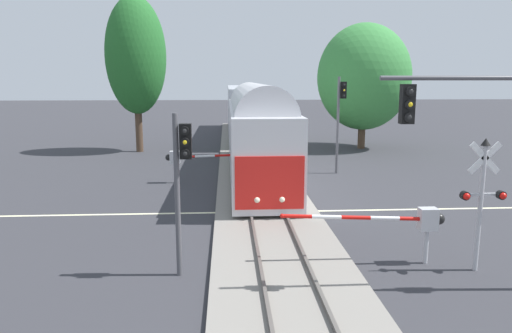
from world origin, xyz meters
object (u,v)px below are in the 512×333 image
(crossing_gate_near, at_px, (412,221))
(crossing_signal_mast, at_px, (482,191))
(traffic_signal_near_right, at_px, (510,125))
(commuter_train, at_px, (248,117))
(traffic_signal_median, at_px, (181,169))
(crossing_gate_far, at_px, (188,158))
(oak_behind_train, at_px, (136,56))
(traffic_signal_far_side, at_px, (340,109))
(oak_far_right, at_px, (364,77))

(crossing_gate_near, bearing_deg, crossing_signal_mast, -20.91)
(crossing_gate_near, height_order, crossing_signal_mast, crossing_signal_mast)
(crossing_gate_near, bearing_deg, traffic_signal_near_right, -53.16)
(commuter_train, xyz_separation_m, traffic_signal_median, (-2.98, -23.95, 0.44))
(traffic_signal_median, bearing_deg, crossing_gate_near, 3.97)
(crossing_gate_near, xyz_separation_m, crossing_gate_far, (-7.91, 12.45, 0.00))
(crossing_gate_near, relative_size, crossing_gate_far, 0.85)
(crossing_gate_near, height_order, traffic_signal_near_right, traffic_signal_near_right)
(crossing_gate_near, relative_size, oak_behind_train, 0.43)
(crossing_gate_far, xyz_separation_m, traffic_signal_far_side, (9.02, 2.19, 2.51))
(crossing_signal_mast, bearing_deg, oak_far_right, 81.92)
(commuter_train, height_order, oak_far_right, oak_far_right)
(crossing_gate_far, bearing_deg, commuter_train, 70.70)
(oak_behind_train, bearing_deg, crossing_gate_near, -62.53)
(oak_far_right, relative_size, oak_behind_train, 0.85)
(traffic_signal_far_side, distance_m, oak_far_right, 11.55)
(commuter_train, relative_size, traffic_signal_far_side, 7.00)
(crossing_signal_mast, distance_m, oak_far_right, 26.32)
(crossing_gate_near, xyz_separation_m, traffic_signal_far_side, (1.11, 14.64, 2.52))
(oak_far_right, bearing_deg, traffic_signal_near_right, -98.10)
(crossing_gate_far, height_order, traffic_signal_far_side, traffic_signal_far_side)
(commuter_train, distance_m, traffic_signal_far_side, 10.28)
(commuter_train, bearing_deg, traffic_signal_median, -97.10)
(crossing_signal_mast, relative_size, traffic_signal_far_side, 0.69)
(crossing_gate_near, height_order, oak_far_right, oak_far_right)
(traffic_signal_near_right, xyz_separation_m, oak_far_right, (3.88, 27.27, 1.28))
(traffic_signal_median, distance_m, traffic_signal_near_right, 8.88)
(traffic_signal_far_side, height_order, traffic_signal_near_right, traffic_signal_near_right)
(traffic_signal_far_side, relative_size, oak_far_right, 0.58)
(traffic_signal_median, distance_m, oak_far_right, 28.66)
(crossing_gate_far, xyz_separation_m, oak_behind_train, (-4.77, 11.95, 6.04))
(traffic_signal_near_right, bearing_deg, commuter_train, 102.44)
(traffic_signal_far_side, xyz_separation_m, oak_far_right, (4.35, 10.53, 1.93))
(commuter_train, bearing_deg, crossing_gate_far, -109.30)
(commuter_train, distance_m, oak_far_right, 10.15)
(commuter_train, bearing_deg, crossing_gate_near, -80.18)
(commuter_train, height_order, traffic_signal_far_side, traffic_signal_far_side)
(crossing_gate_near, relative_size, traffic_signal_far_side, 0.88)
(commuter_train, height_order, crossing_gate_near, commuter_train)
(crossing_gate_far, distance_m, traffic_signal_near_right, 17.67)
(crossing_gate_near, xyz_separation_m, oak_behind_train, (-12.68, 24.40, 6.05))
(traffic_signal_median, relative_size, traffic_signal_near_right, 0.80)
(crossing_signal_mast, height_order, traffic_signal_far_side, traffic_signal_far_side)
(commuter_train, distance_m, oak_behind_train, 9.85)
(oak_behind_train, bearing_deg, commuter_train, -6.22)
(oak_behind_train, bearing_deg, traffic_signal_far_side, -35.28)
(commuter_train, bearing_deg, oak_far_right, 10.16)
(oak_behind_train, bearing_deg, oak_far_right, 2.42)
(crossing_gate_far, relative_size, traffic_signal_near_right, 1.02)
(crossing_signal_mast, relative_size, crossing_gate_far, 0.66)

